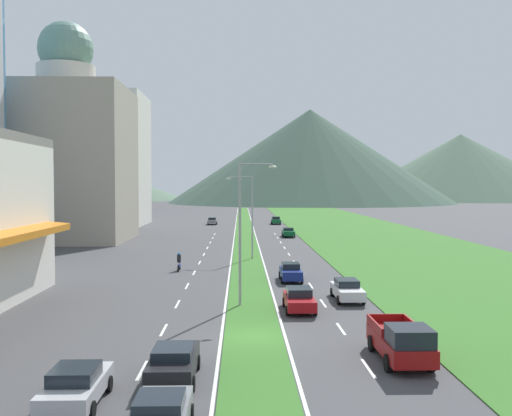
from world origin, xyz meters
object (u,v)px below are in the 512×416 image
at_px(car_4, 288,232).
at_px(motorcycle_rider, 179,263).
at_px(street_lamp_mid, 249,211).
at_px(car_3, 160,415).
at_px(pickup_truck_0, 402,342).
at_px(car_5, 299,299).
at_px(car_8, 347,290).
at_px(car_0, 276,220).
at_px(car_1, 291,272).
at_px(street_lamp_near, 244,224).
at_px(car_6, 174,362).
at_px(car_7, 212,221).
at_px(car_2, 76,385).

bearing_deg(car_4, motorcycle_rider, -20.42).
distance_m(street_lamp_mid, car_3, 46.70).
bearing_deg(motorcycle_rider, pickup_truck_0, -155.51).
relative_size(street_lamp_mid, car_3, 2.34).
xyz_separation_m(car_5, car_8, (3.81, 3.45, 0.00)).
relative_size(car_0, car_5, 1.06).
bearing_deg(car_0, motorcycle_rider, -11.32).
xyz_separation_m(car_1, motorcycle_rider, (-10.29, 6.32, -0.05)).
distance_m(street_lamp_mid, car_5, 27.70).
xyz_separation_m(street_lamp_near, car_6, (-3.06, -15.19, -4.84)).
bearing_deg(car_7, car_4, -155.41).
xyz_separation_m(car_6, car_7, (-3.15, 97.95, -0.02)).
height_order(car_1, car_3, car_1).
bearing_deg(street_lamp_near, car_6, -101.38).
xyz_separation_m(car_8, pickup_truck_0, (-0.15, -14.80, 0.21)).
distance_m(car_4, car_5, 54.87).
distance_m(street_lamp_mid, car_4, 28.75).
xyz_separation_m(street_lamp_mid, car_7, (-6.97, 57.33, -4.64)).
bearing_deg(pickup_truck_0, motorcycle_rider, -155.51).
height_order(car_0, car_1, car_0).
height_order(car_1, car_5, car_1).
xyz_separation_m(car_0, car_5, (-3.59, -85.35, -0.03)).
height_order(car_3, car_5, car_5).
distance_m(street_lamp_near, car_1, 12.03).
bearing_deg(car_1, car_2, -20.50).
bearing_deg(car_7, car_1, -171.90).
distance_m(car_3, car_5, 20.24).
relative_size(car_8, pickup_truck_0, 0.89).
bearing_deg(street_lamp_mid, car_0, 83.65).
bearing_deg(car_6, car_5, -26.48).
distance_m(street_lamp_near, pickup_truck_0, 15.68).
bearing_deg(street_lamp_mid, car_6, -95.37).
bearing_deg(car_8, car_3, -24.47).
bearing_deg(car_6, street_lamp_near, -11.38).
bearing_deg(car_0, street_lamp_near, -4.95).
xyz_separation_m(car_0, car_2, (-13.66, -101.56, -0.04)).
bearing_deg(car_2, car_4, -11.02).
relative_size(car_4, car_5, 0.94).
bearing_deg(car_7, car_3, -178.14).
bearing_deg(car_3, car_8, -24.47).
bearing_deg(pickup_truck_0, car_3, -52.35).
xyz_separation_m(car_3, motorcycle_rider, (-3.35, 37.44, -0.01)).
bearing_deg(car_1, car_3, -12.58).
height_order(car_1, car_4, car_1).
xyz_separation_m(car_0, car_7, (-13.45, -0.87, -0.04)).
relative_size(car_2, car_3, 1.10).
relative_size(street_lamp_near, car_8, 2.07).
relative_size(car_2, car_7, 1.07).
xyz_separation_m(car_3, car_6, (-0.22, 5.71, 0.02)).
bearing_deg(pickup_truck_0, street_lamp_near, -150.79).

